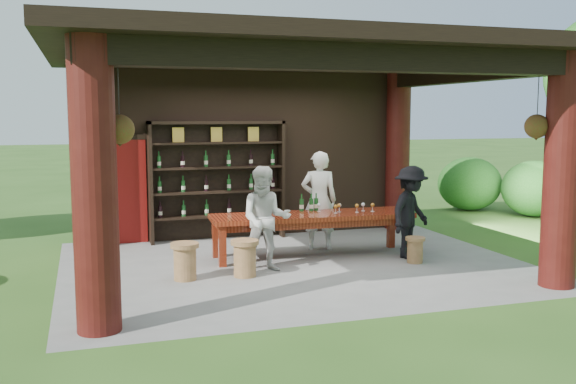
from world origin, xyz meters
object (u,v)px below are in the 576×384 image
object	(u,v)px
wine_shelf	(218,181)
stool_near_right	(415,249)
stool_near_left	(245,257)
stool_far_left	(185,260)
guest_man	(411,212)
guest_woman	(266,219)
napkin_basket	(263,213)
host	(319,200)
tasting_table	(312,220)

from	to	relation	value
wine_shelf	stool_near_right	bearing A→B (deg)	-47.43
stool_near_right	stool_near_left	bearing A→B (deg)	-179.61
stool_far_left	guest_man	distance (m)	3.95
stool_near_left	guest_woman	xyz separation A→B (m)	(0.40, 0.25, 0.53)
napkin_basket	guest_woman	bearing A→B (deg)	-101.78
stool_far_left	guest_woman	xyz separation A→B (m)	(1.29, 0.17, 0.53)
host	napkin_basket	distance (m)	1.40
guest_woman	stool_near_right	bearing A→B (deg)	9.60
stool_near_right	guest_woman	xyz separation A→B (m)	(-2.51, 0.23, 0.60)
guest_woman	tasting_table	bearing A→B (deg)	50.24
wine_shelf	stool_far_left	size ratio (longest dim) A/B	4.73
stool_near_right	guest_woman	distance (m)	2.59
host	stool_near_right	bearing A→B (deg)	142.81
stool_far_left	napkin_basket	distance (m)	1.74
tasting_table	guest_woman	size ratio (longest dim) A/B	2.14
tasting_table	wine_shelf	bearing A→B (deg)	122.33
wine_shelf	stool_near_left	world-z (taller)	wine_shelf
stool_near_right	guest_woman	world-z (taller)	guest_woman
stool_near_right	guest_man	xyz separation A→B (m)	(0.10, 0.36, 0.56)
stool_near_left	napkin_basket	distance (m)	1.18
guest_woman	stool_far_left	bearing A→B (deg)	-157.76
wine_shelf	stool_near_left	size ratio (longest dim) A/B	4.69
stool_far_left	guest_man	size ratio (longest dim) A/B	0.35
wine_shelf	guest_woman	bearing A→B (deg)	-85.79
wine_shelf	stool_near_left	bearing A→B (deg)	-93.83
stool_near_right	napkin_basket	xyz separation A→B (m)	(-2.37, 0.90, 0.59)
tasting_table	stool_near_right	world-z (taller)	tasting_table
host	napkin_basket	bearing A→B (deg)	44.09
tasting_table	guest_man	xyz separation A→B (m)	(1.56, -0.61, 0.16)
wine_shelf	guest_woman	world-z (taller)	wine_shelf
stool_far_left	guest_man	world-z (taller)	guest_man
stool_near_left	host	bearing A→B (deg)	41.24
stool_far_left	stool_near_right	bearing A→B (deg)	-0.90
stool_far_left	host	xyz separation A→B (m)	(2.68, 1.48, 0.60)
stool_near_right	stool_far_left	world-z (taller)	stool_far_left
guest_woman	napkin_basket	size ratio (longest dim) A/B	6.35
stool_near_right	guest_man	distance (m)	0.68
napkin_basket	stool_near_right	bearing A→B (deg)	-20.75
tasting_table	stool_near_right	xyz separation A→B (m)	(1.46, -0.97, -0.41)
napkin_basket	stool_near_left	bearing A→B (deg)	-120.41
wine_shelf	stool_far_left	world-z (taller)	wine_shelf
stool_far_left	napkin_basket	xyz separation A→B (m)	(1.43, 0.84, 0.52)
stool_near_left	stool_far_left	xyz separation A→B (m)	(-0.89, 0.08, -0.00)
guest_woman	guest_man	xyz separation A→B (m)	(2.61, 0.13, -0.03)
guest_man	wine_shelf	bearing A→B (deg)	103.88
stool_near_left	guest_man	xyz separation A→B (m)	(3.01, 0.38, 0.49)
guest_man	napkin_basket	world-z (taller)	guest_man
stool_near_right	stool_far_left	distance (m)	3.80
wine_shelf	host	xyz separation A→B (m)	(1.58, -1.41, -0.27)
stool_near_right	host	world-z (taller)	host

